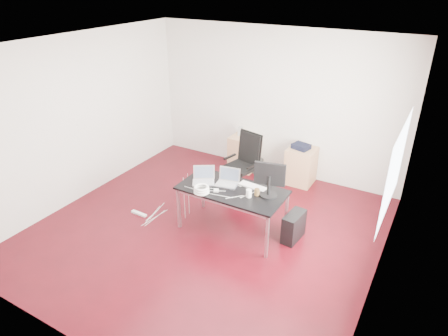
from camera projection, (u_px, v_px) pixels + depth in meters
The scene contains 18 objects.
room_shell at pixel (207, 148), 5.63m from camera, with size 5.00×5.00×5.00m.
desk at pixel (232, 192), 5.98m from camera, with size 1.60×0.80×0.73m.
office_chair at pixel (244, 160), 7.15m from camera, with size 0.58×0.60×1.08m.
filing_cabinet_left at pixel (244, 153), 8.07m from camera, with size 0.50×0.50×0.70m, color tan.
filing_cabinet_right at pixel (301, 166), 7.53m from camera, with size 0.50×0.50×0.70m, color tan.
pc_tower at pixel (294, 227), 5.97m from camera, with size 0.20×0.45×0.44m, color black.
wastebasket at pixel (257, 166), 8.02m from camera, with size 0.24×0.24×0.28m, color black.
power_strip at pixel (139, 214), 6.66m from camera, with size 0.30×0.06×0.04m, color white.
laptop_left at pixel (203, 178), 6.15m from camera, with size 0.41×0.39×0.23m.
laptop_right at pixel (228, 180), 6.08m from camera, with size 0.37×0.31×0.23m.
monitor at pixel (270, 178), 5.68m from camera, with size 0.45×0.26×0.51m.
keyboard at pixel (253, 186), 6.01m from camera, with size 0.44×0.14×0.02m, color white.
cup_white at pixel (249, 193), 5.73m from camera, with size 0.08×0.08×0.12m, color white.
cup_brown at pixel (257, 192), 5.78m from camera, with size 0.08×0.08×0.10m, color brown.
cable_coil at pixel (202, 190), 5.83m from camera, with size 0.24×0.24×0.11m.
power_adapter at pixel (216, 190), 5.89m from camera, with size 0.07×0.07×0.03m, color white.
speaker at pixel (240, 131), 7.94m from camera, with size 0.09×0.08×0.18m, color #9E9E9E.
navy_garment at pixel (301, 146), 7.36m from camera, with size 0.30×0.24×0.09m, color black.
Camera 1 is at (2.82, -4.36, 3.66)m, focal length 32.00 mm.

